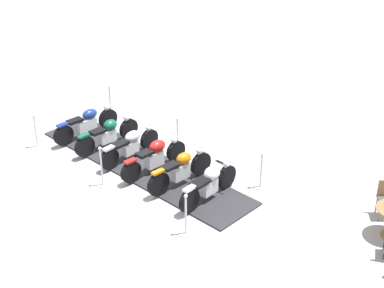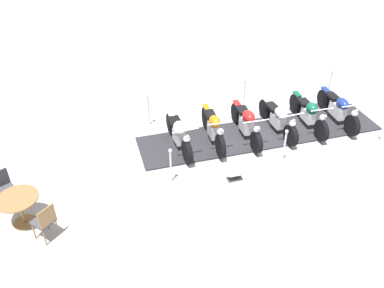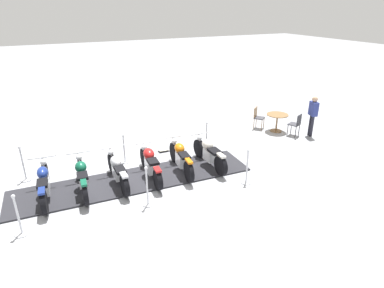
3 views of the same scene
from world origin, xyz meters
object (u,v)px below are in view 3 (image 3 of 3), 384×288
object	(u,v)px
motorcycle_chrome	(117,170)
cafe_chair_across_table	(296,123)
motorcycle_copper	(181,157)
stanchion_right_rear	(24,170)
bystander_person	(313,113)
stanchion_left_mid	(147,191)
motorcycle_navy	(44,183)
cafe_table	(277,118)
info_placard	(164,150)
stanchion_right_mid	(124,153)
motorcycle_forest	(82,176)
stanchion_left_front	(247,173)
motorcycle_cream	(209,152)
motorcycle_maroon	(150,163)
stanchion_left_rear	(20,222)
cafe_chair_near_table	(258,116)
stanchion_right_front	(206,140)

from	to	relation	value
motorcycle_chrome	cafe_chair_across_table	xyz separation A→B (m)	(0.70, -7.43, 0.06)
motorcycle_copper	stanchion_right_rear	world-z (taller)	stanchion_right_rear
motorcycle_chrome	bystander_person	size ratio (longest dim) A/B	1.31
motorcycle_copper	stanchion_left_mid	size ratio (longest dim) A/B	1.87
motorcycle_navy	cafe_table	size ratio (longest dim) A/B	2.53
motorcycle_navy	info_placard	size ratio (longest dim) A/B	5.63
stanchion_right_mid	cafe_table	world-z (taller)	stanchion_right_mid
motorcycle_forest	info_placard	bearing A→B (deg)	-59.05
motorcycle_forest	info_placard	world-z (taller)	motorcycle_forest
stanchion_right_rear	stanchion_left_front	bearing A→B (deg)	-117.31
motorcycle_cream	motorcycle_maroon	size ratio (longest dim) A/B	0.94
cafe_table	stanchion_left_rear	bearing A→B (deg)	105.79
motorcycle_maroon	stanchion_right_rear	xyz separation A→B (m)	(1.53, 3.48, -0.16)
motorcycle_navy	stanchion_right_mid	bearing A→B (deg)	-59.30
stanchion_left_rear	cafe_table	world-z (taller)	stanchion_left_rear
stanchion_left_mid	cafe_chair_near_table	size ratio (longest dim) A/B	1.25
motorcycle_forest	stanchion_right_rear	size ratio (longest dim) A/B	1.98
stanchion_right_rear	stanchion_right_front	bearing A→B (deg)	-92.81
stanchion_left_mid	motorcycle_copper	bearing A→B (deg)	-49.33
stanchion_right_mid	stanchion_left_rear	size ratio (longest dim) A/B	0.96
motorcycle_copper	motorcycle_chrome	world-z (taller)	motorcycle_copper
motorcycle_cream	stanchion_right_rear	world-z (taller)	stanchion_right_rear
motorcycle_copper	stanchion_left_rear	distance (m)	4.77
info_placard	cafe_chair_across_table	size ratio (longest dim) A/B	0.44
motorcycle_maroon	motorcycle_forest	size ratio (longest dim) A/B	1.00
stanchion_right_rear	bystander_person	distance (m)	10.55
stanchion_right_mid	stanchion_left_front	bearing A→B (deg)	-135.16
bystander_person	stanchion_left_front	bearing A→B (deg)	41.68
stanchion_right_front	info_placard	bearing A→B (deg)	75.51
stanchion_left_rear	cafe_chair_near_table	xyz separation A→B (m)	(3.40, -9.21, 0.21)
motorcycle_navy	stanchion_right_rear	xyz separation A→B (m)	(1.38, 0.50, -0.14)
motorcycle_chrome	stanchion_left_rear	distance (m)	2.92
info_placard	cafe_table	xyz separation A→B (m)	(-0.13, -5.03, 0.50)
motorcycle_copper	stanchion_left_mid	world-z (taller)	stanchion_left_mid
info_placard	bystander_person	world-z (taller)	bystander_person
info_placard	stanchion_left_front	bearing A→B (deg)	-63.19
stanchion_right_front	cafe_chair_near_table	xyz separation A→B (m)	(0.92, -2.98, 0.20)
motorcycle_forest	stanchion_left_front	bearing A→B (deg)	-105.95
motorcycle_chrome	stanchion_right_mid	bearing A→B (deg)	-22.79
motorcycle_maroon	motorcycle_chrome	world-z (taller)	motorcycle_chrome
motorcycle_chrome	stanchion_right_front	distance (m)	3.80
stanchion_left_front	motorcycle_navy	bearing A→B (deg)	72.78
stanchion_left_mid	stanchion_right_mid	bearing A→B (deg)	-2.81
motorcycle_forest	stanchion_right_front	bearing A→B (deg)	-71.91
motorcycle_cream	stanchion_left_rear	size ratio (longest dim) A/B	1.97
motorcycle_forest	stanchion_left_mid	distance (m)	2.06
motorcycle_maroon	stanchion_left_mid	size ratio (longest dim) A/B	1.94
motorcycle_navy	stanchion_right_rear	distance (m)	1.48
info_placard	bystander_person	xyz separation A→B (m)	(-1.15, -5.93, 0.92)
stanchion_left_front	stanchion_right_front	distance (m)	2.78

